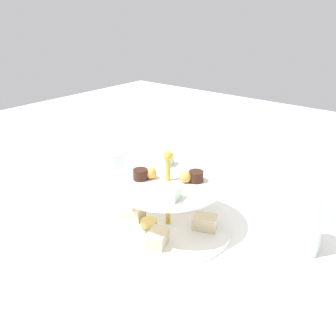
{
  "coord_description": "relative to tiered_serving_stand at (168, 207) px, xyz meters",
  "views": [
    {
      "loc": [
        0.51,
        0.42,
        0.44
      ],
      "look_at": [
        0.0,
        0.0,
        0.14
      ],
      "focal_mm": 38.67,
      "sensor_mm": 36.0,
      "label": 1
    }
  ],
  "objects": [
    {
      "name": "ground_plane",
      "position": [
        -0.0,
        0.0,
        -0.05
      ],
      "size": [
        2.4,
        2.4,
        0.0
      ],
      "primitive_type": "plane",
      "color": "white"
    },
    {
      "name": "tiered_serving_stand",
      "position": [
        0.0,
        0.0,
        0.0
      ],
      "size": [
        0.28,
        0.28,
        0.18
      ],
      "color": "white",
      "rests_on": "ground_plane"
    },
    {
      "name": "water_glass_tall_right",
      "position": [
        -0.1,
        0.25,
        0.01
      ],
      "size": [
        0.07,
        0.07,
        0.12
      ],
      "primitive_type": "cylinder",
      "color": "silver",
      "rests_on": "ground_plane"
    },
    {
      "name": "water_glass_short_left",
      "position": [
        -0.08,
        -0.26,
        -0.01
      ],
      "size": [
        0.06,
        0.06,
        0.08
      ],
      "primitive_type": "cylinder",
      "color": "silver",
      "rests_on": "ground_plane"
    },
    {
      "name": "teacup_with_saucer",
      "position": [
        -0.21,
        -0.19,
        -0.03
      ],
      "size": [
        0.09,
        0.09,
        0.05
      ],
      "color": "white",
      "rests_on": "ground_plane"
    },
    {
      "name": "butter_knife_right",
      "position": [
        -0.32,
        0.03,
        -0.05
      ],
      "size": [
        0.05,
        0.17,
        0.0
      ],
      "primitive_type": "cube",
      "rotation": [
        0.0,
        0.0,
        4.5
      ],
      "color": "silver",
      "rests_on": "ground_plane"
    }
  ]
}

